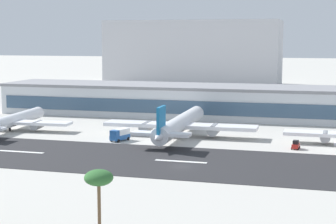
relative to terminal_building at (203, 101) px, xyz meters
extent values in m
plane|color=#B2AFA8|center=(11.79, -78.35, -5.55)|extent=(1400.00, 1400.00, 0.00)
cube|color=#262628|center=(11.79, -73.49, -5.51)|extent=(800.00, 32.84, 0.08)
cube|color=white|center=(-29.85, -73.49, -5.47)|extent=(12.00, 1.20, 0.01)
cube|color=white|center=(10.35, -73.49, -5.47)|extent=(12.00, 1.20, 0.01)
cube|color=silver|center=(0.00, 0.06, -0.50)|extent=(146.73, 24.68, 10.10)
cube|color=#38516B|center=(0.00, -12.43, -1.01)|extent=(142.33, 0.30, 4.54)
cube|color=gray|center=(0.00, 0.06, 5.04)|extent=(148.20, 24.93, 1.00)
cube|color=#BCBCC1|center=(-34.94, 136.78, 13.50)|extent=(102.75, 39.00, 38.10)
cylinder|color=white|center=(-49.43, -44.73, -2.61)|extent=(6.83, 38.09, 3.79)
sphere|color=white|center=(-50.96, -25.83, -2.61)|extent=(3.60, 3.60, 3.60)
cube|color=white|center=(-49.37, -45.48, -2.99)|extent=(37.45, 8.65, 0.83)
cylinder|color=gray|center=(-41.05, -44.81, -3.66)|extent=(2.88, 5.49, 2.46)
cylinder|color=black|center=(-49.28, -46.61, -5.03)|extent=(0.68, 0.68, 1.04)
cylinder|color=silver|center=(1.96, -40.68, -2.00)|extent=(5.38, 45.89, 4.58)
sphere|color=silver|center=(1.56, -17.78, -2.00)|extent=(4.35, 4.35, 4.35)
cone|color=silver|center=(2.36, -63.58, -2.00)|extent=(4.27, 8.32, 4.12)
cube|color=silver|center=(1.98, -41.60, -2.46)|extent=(43.76, 7.63, 1.01)
cylinder|color=gray|center=(11.80, -41.42, -3.26)|extent=(3.09, 6.46, 2.98)
cylinder|color=gray|center=(-7.84, -41.77, -3.26)|extent=(3.09, 6.46, 2.98)
cube|color=silver|center=(2.33, -61.75, -1.54)|extent=(14.90, 4.04, 0.81)
cube|color=#1975B2|center=(2.33, -61.75, 1.66)|extent=(0.84, 6.20, 7.33)
cylinder|color=black|center=(2.00, -42.97, -4.92)|extent=(0.82, 0.82, 1.26)
cylinder|color=gray|center=(41.67, -42.92, -3.55)|extent=(2.70, 5.65, 2.61)
cube|color=#B2231E|center=(34.55, -51.72, -4.75)|extent=(1.93, 3.35, 1.00)
cube|color=black|center=(34.55, -51.72, -3.80)|extent=(1.48, 2.05, 0.90)
cylinder|color=black|center=(33.63, -52.75, -5.25)|extent=(0.34, 0.63, 0.60)
cylinder|color=black|center=(35.23, -52.92, -5.25)|extent=(0.34, 0.63, 0.60)
cylinder|color=black|center=(33.88, -50.52, -5.25)|extent=(0.34, 0.63, 0.60)
cylinder|color=black|center=(35.47, -50.69, -5.25)|extent=(0.34, 0.63, 0.60)
cube|color=#23569E|center=(-11.87, -52.91, -4.50)|extent=(4.23, 6.45, 1.20)
cube|color=silver|center=(-11.63, -52.23, -3.10)|extent=(3.59, 4.84, 1.60)
cube|color=#23569E|center=(-12.57, -54.95, -3.15)|extent=(2.64, 2.31, 1.50)
cylinder|color=black|center=(-13.69, -54.50, -5.10)|extent=(0.56, 0.94, 0.90)
cylinder|color=black|center=(-11.42, -55.28, -5.10)|extent=(0.56, 0.94, 0.90)
cylinder|color=black|center=(-12.32, -50.53, -5.10)|extent=(0.56, 0.94, 0.90)
cylinder|color=black|center=(-10.05, -51.31, -5.10)|extent=(0.56, 0.94, 0.90)
cylinder|color=brown|center=(12.35, -125.79, -0.93)|extent=(0.46, 0.46, 9.24)
ellipsoid|color=#2D602D|center=(12.35, -125.79, 3.68)|extent=(3.90, 3.90, 2.14)
camera|label=1|loc=(40.49, -192.80, 21.97)|focal=59.73mm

